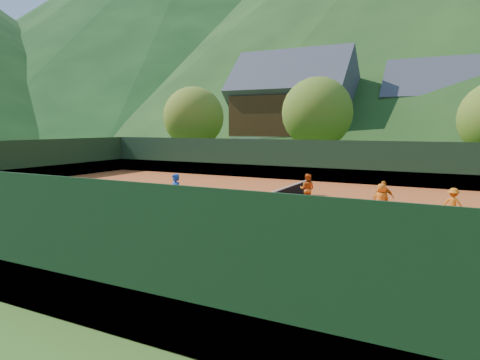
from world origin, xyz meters
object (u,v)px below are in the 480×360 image
at_px(student_c, 381,200).
at_px(coach, 175,195).
at_px(student_a, 307,189).
at_px(student_b, 384,198).
at_px(chalet_mid, 445,117).
at_px(student_d, 453,204).
at_px(tennis_net, 269,202).
at_px(chalet_left, 293,112).
at_px(ball_hopper, 72,201).

bearing_deg(student_c, coach, 37.58).
relative_size(student_a, student_b, 1.02).
bearing_deg(chalet_mid, student_d, -87.25).
relative_size(coach, student_c, 1.25).
bearing_deg(tennis_net, chalet_left, 108.43).
bearing_deg(student_c, student_a, -7.72).
bearing_deg(chalet_mid, coach, -104.75).
height_order(student_d, chalet_mid, chalet_mid).
relative_size(coach, chalet_left, 0.14).
distance_m(student_b, chalet_left, 32.04).
bearing_deg(chalet_mid, student_b, -92.28).
relative_size(tennis_net, ball_hopper, 12.07).
xyz_separation_m(coach, chalet_left, (-6.43, 32.35, 4.69)).
bearing_deg(student_a, student_b, 159.75).
bearing_deg(chalet_left, tennis_net, -71.57).
xyz_separation_m(student_a, tennis_net, (-0.84, -2.90, -0.29)).
bearing_deg(chalet_left, coach, -78.75).
relative_size(coach, chalet_mid, 0.15).
height_order(ball_hopper, chalet_mid, chalet_mid).
distance_m(student_a, chalet_left, 29.59).
bearing_deg(tennis_net, student_c, 16.80).
relative_size(student_a, student_c, 1.05).
bearing_deg(ball_hopper, chalet_mid, 71.24).
bearing_deg(student_b, chalet_mid, -115.01).
relative_size(ball_hopper, chalet_left, 0.07).
bearing_deg(student_b, ball_hopper, 7.12).
relative_size(student_c, tennis_net, 0.12).
bearing_deg(student_d, student_c, 28.46).
bearing_deg(tennis_net, student_b, 22.57).
xyz_separation_m(coach, ball_hopper, (-3.64, -2.54, -0.19)).
height_order(student_a, chalet_mid, chalet_mid).
bearing_deg(ball_hopper, coach, 34.88).
bearing_deg(student_c, student_d, -151.19).
bearing_deg(student_d, chalet_mid, -74.48).
relative_size(student_c, chalet_mid, 0.12).
height_order(chalet_left, chalet_mid, chalet_left).
relative_size(student_d, chalet_mid, 0.11).
bearing_deg(student_d, coach, 35.11).
distance_m(student_b, student_d, 2.82).
bearing_deg(chalet_mid, student_c, -92.25).
height_order(coach, chalet_left, chalet_left).
height_order(tennis_net, chalet_mid, chalet_mid).
distance_m(ball_hopper, chalet_mid, 41.28).
distance_m(student_d, tennis_net, 7.85).
bearing_deg(chalet_left, student_b, -62.29).
distance_m(student_d, chalet_left, 33.22).
bearing_deg(coach, student_c, 45.92).
height_order(coach, chalet_mid, chalet_mid).
xyz_separation_m(student_d, chalet_left, (-17.53, 27.79, 4.94)).
distance_m(coach, student_c, 9.11).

